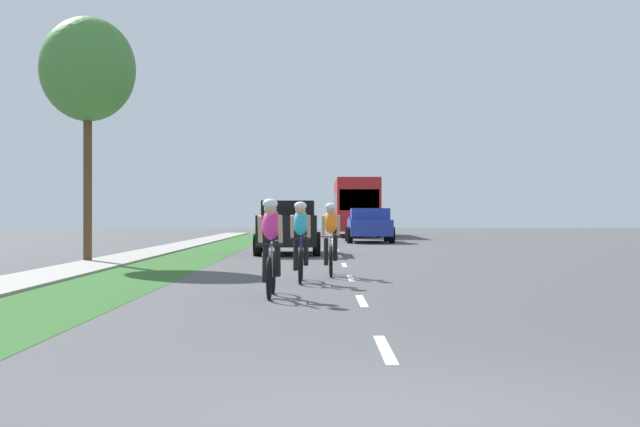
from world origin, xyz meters
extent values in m
plane|color=#4C4C4F|center=(0.00, 20.00, 0.00)|extent=(120.00, 120.00, 0.00)
cube|color=#2D6026|center=(-4.64, 20.00, 0.00)|extent=(2.21, 70.00, 0.01)
cube|color=#9E998E|center=(-6.52, 20.00, 0.00)|extent=(1.56, 70.00, 0.10)
cube|color=white|center=(0.00, 3.00, 0.00)|extent=(0.12, 1.80, 0.01)
cube|color=white|center=(0.00, 7.67, 0.00)|extent=(0.12, 1.80, 0.01)
cube|color=white|center=(0.00, 12.33, 0.00)|extent=(0.12, 1.80, 0.01)
cube|color=white|center=(0.00, 17.00, 0.00)|extent=(0.12, 1.80, 0.01)
cube|color=white|center=(0.00, 21.67, 0.00)|extent=(0.12, 1.80, 0.01)
cube|color=white|center=(0.00, 26.33, 0.00)|extent=(0.12, 1.80, 0.01)
cube|color=white|center=(0.00, 31.00, 0.00)|extent=(0.12, 1.80, 0.01)
cube|color=white|center=(0.00, 35.67, 0.00)|extent=(0.12, 1.80, 0.01)
cube|color=white|center=(0.00, 40.33, 0.00)|extent=(0.12, 1.80, 0.01)
cube|color=white|center=(0.00, 45.00, 0.00)|extent=(0.12, 1.80, 0.01)
cube|color=white|center=(0.00, 49.67, 0.00)|extent=(0.12, 1.80, 0.01)
torus|color=black|center=(-1.43, 8.81, 0.34)|extent=(0.06, 0.68, 0.68)
torus|color=black|center=(-1.43, 7.77, 0.34)|extent=(0.06, 0.68, 0.68)
cylinder|color=#A5A8AD|center=(-1.43, 8.19, 0.52)|extent=(0.04, 0.59, 0.43)
cylinder|color=#A5A8AD|center=(-1.43, 8.47, 0.62)|extent=(0.04, 0.04, 0.55)
cylinder|color=#A5A8AD|center=(-1.43, 8.24, 0.85)|extent=(0.03, 0.55, 0.03)
cylinder|color=black|center=(-1.43, 7.79, 0.86)|extent=(0.42, 0.02, 0.02)
ellipsoid|color=#CC2D8C|center=(-1.43, 8.31, 1.18)|extent=(0.30, 0.54, 0.63)
sphere|color=tan|center=(-1.43, 8.03, 1.42)|extent=(0.20, 0.20, 0.20)
ellipsoid|color=white|center=(-1.43, 8.03, 1.50)|extent=(0.24, 0.28, 0.16)
cylinder|color=tan|center=(-1.59, 8.03, 1.10)|extent=(0.07, 0.26, 0.45)
cylinder|color=tan|center=(-1.27, 8.03, 1.10)|extent=(0.07, 0.26, 0.45)
cylinder|color=black|center=(-1.53, 8.39, 0.52)|extent=(0.10, 0.30, 0.60)
cylinder|color=black|center=(-1.33, 8.34, 0.62)|extent=(0.10, 0.25, 0.61)
torus|color=black|center=(-1.02, 11.79, 0.34)|extent=(0.06, 0.68, 0.68)
torus|color=black|center=(-1.02, 10.75, 0.34)|extent=(0.06, 0.68, 0.68)
cylinder|color=#23389E|center=(-1.02, 11.17, 0.52)|extent=(0.04, 0.59, 0.43)
cylinder|color=#23389E|center=(-1.02, 11.45, 0.62)|extent=(0.04, 0.04, 0.55)
cylinder|color=#23389E|center=(-1.02, 11.22, 0.85)|extent=(0.03, 0.55, 0.03)
cylinder|color=black|center=(-1.02, 10.77, 0.86)|extent=(0.42, 0.02, 0.02)
ellipsoid|color=#26A5CC|center=(-1.02, 11.29, 1.18)|extent=(0.30, 0.54, 0.63)
sphere|color=tan|center=(-1.02, 11.01, 1.42)|extent=(0.20, 0.20, 0.20)
ellipsoid|color=white|center=(-1.02, 11.01, 1.50)|extent=(0.24, 0.28, 0.16)
cylinder|color=tan|center=(-1.18, 11.01, 1.10)|extent=(0.07, 0.26, 0.45)
cylinder|color=tan|center=(-0.86, 11.01, 1.10)|extent=(0.07, 0.26, 0.45)
cylinder|color=black|center=(-1.12, 11.37, 0.52)|extent=(0.10, 0.30, 0.60)
cylinder|color=black|center=(-0.92, 11.32, 0.62)|extent=(0.10, 0.25, 0.61)
torus|color=black|center=(-0.41, 13.52, 0.34)|extent=(0.06, 0.68, 0.68)
torus|color=black|center=(-0.41, 12.48, 0.34)|extent=(0.06, 0.68, 0.68)
cylinder|color=silver|center=(-0.41, 12.90, 0.52)|extent=(0.04, 0.59, 0.43)
cylinder|color=silver|center=(-0.41, 13.18, 0.62)|extent=(0.04, 0.04, 0.55)
cylinder|color=silver|center=(-0.41, 12.95, 0.85)|extent=(0.03, 0.55, 0.03)
cylinder|color=black|center=(-0.41, 12.50, 0.86)|extent=(0.42, 0.02, 0.02)
ellipsoid|color=orange|center=(-0.41, 13.02, 1.18)|extent=(0.30, 0.54, 0.63)
sphere|color=tan|center=(-0.41, 12.74, 1.42)|extent=(0.20, 0.20, 0.20)
ellipsoid|color=white|center=(-0.41, 12.74, 1.50)|extent=(0.24, 0.28, 0.16)
cylinder|color=tan|center=(-0.57, 12.74, 1.10)|extent=(0.07, 0.26, 0.45)
cylinder|color=tan|center=(-0.25, 12.74, 1.10)|extent=(0.07, 0.26, 0.45)
cylinder|color=black|center=(-0.51, 13.10, 0.52)|extent=(0.10, 0.30, 0.60)
cylinder|color=black|center=(-0.31, 13.05, 0.62)|extent=(0.10, 0.25, 0.61)
cube|color=black|center=(-1.70, 23.26, 0.81)|extent=(1.90, 4.70, 1.00)
cube|color=black|center=(-1.70, 23.46, 1.53)|extent=(1.71, 2.91, 0.52)
cube|color=#1E2833|center=(-1.70, 22.20, 1.41)|extent=(1.56, 0.08, 0.44)
cylinder|color=black|center=(-2.65, 21.85, 0.36)|extent=(0.25, 0.72, 0.72)
cylinder|color=black|center=(-0.75, 21.85, 0.36)|extent=(0.25, 0.72, 0.72)
cylinder|color=black|center=(-2.65, 24.67, 0.36)|extent=(0.25, 0.72, 0.72)
cylinder|color=black|center=(-0.75, 24.67, 0.36)|extent=(0.25, 0.72, 0.72)
cube|color=#23389E|center=(1.74, 35.68, 0.72)|extent=(1.96, 5.10, 0.76)
cube|color=#23389E|center=(1.74, 34.92, 1.32)|extent=(1.80, 1.78, 0.64)
cube|color=#1E2833|center=(1.74, 34.21, 1.30)|extent=(1.67, 0.08, 0.52)
cube|color=#23389E|center=(0.84, 36.70, 1.02)|extent=(0.08, 2.81, 0.40)
cube|color=#23389E|center=(2.64, 36.70, 1.02)|extent=(0.08, 2.81, 0.40)
cube|color=#23389E|center=(1.74, 38.19, 1.02)|extent=(1.80, 0.08, 0.40)
cylinder|color=black|center=(0.76, 34.15, 0.38)|extent=(0.26, 0.76, 0.76)
cylinder|color=black|center=(2.72, 34.15, 0.38)|extent=(0.26, 0.76, 0.76)
cylinder|color=black|center=(0.76, 37.21, 0.38)|extent=(0.26, 0.76, 0.76)
cylinder|color=black|center=(2.72, 37.21, 0.38)|extent=(0.26, 0.76, 0.76)
cube|color=red|center=(1.59, 48.22, 1.93)|extent=(2.50, 11.60, 3.10)
cube|color=#1E2833|center=(1.59, 48.22, 2.33)|extent=(2.52, 10.67, 0.64)
cube|color=#1E2833|center=(1.59, 42.45, 2.18)|extent=(2.25, 0.06, 1.20)
cylinder|color=black|center=(0.34, 44.45, 0.48)|extent=(0.28, 0.96, 0.96)
cylinder|color=black|center=(2.84, 44.45, 0.48)|extent=(0.28, 0.96, 0.96)
cylinder|color=black|center=(0.34, 51.41, 0.48)|extent=(0.28, 0.96, 0.96)
cylinder|color=black|center=(2.84, 51.41, 0.48)|extent=(0.28, 0.96, 0.96)
cube|color=maroon|center=(1.66, 65.91, 0.64)|extent=(1.76, 4.30, 0.76)
cube|color=maroon|center=(1.66, 66.06, 1.26)|extent=(1.55, 2.24, 0.52)
cube|color=#1E2833|center=(1.66, 65.09, 1.24)|extent=(1.44, 0.08, 0.44)
cylinder|color=black|center=(0.78, 64.57, 0.32)|extent=(0.22, 0.64, 0.64)
cylinder|color=black|center=(2.54, 64.57, 0.32)|extent=(0.22, 0.64, 0.64)
cylinder|color=black|center=(0.78, 67.24, 0.32)|extent=(0.22, 0.64, 0.64)
cylinder|color=black|center=(2.54, 67.24, 0.32)|extent=(0.22, 0.64, 0.64)
cylinder|color=brown|center=(-7.17, 18.43, 2.18)|extent=(0.24, 0.24, 4.36)
ellipsoid|color=#478438|center=(-7.17, 18.43, 5.42)|extent=(2.66, 2.66, 2.93)
camera|label=1|loc=(-0.64, -5.32, 1.32)|focal=47.53mm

